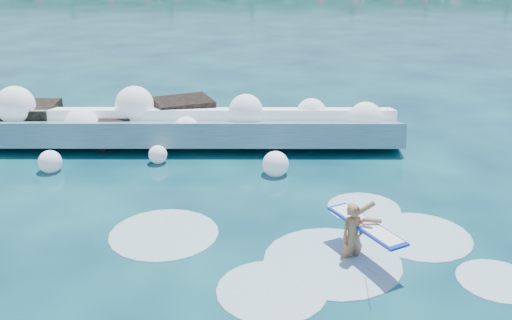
% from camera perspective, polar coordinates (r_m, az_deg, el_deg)
% --- Properties ---
extents(ground, '(200.00, 200.00, 0.00)m').
position_cam_1_polar(ground, '(13.58, -6.42, -7.80)').
color(ground, '#072239').
rests_on(ground, ground).
extents(breaking_wave, '(16.04, 2.59, 1.38)m').
position_cam_1_polar(breaking_wave, '(19.74, -9.38, 3.02)').
color(breaking_wave, teal).
rests_on(breaking_wave, ground).
extents(rock_cluster, '(8.13, 3.39, 1.39)m').
position_cam_1_polar(rock_cluster, '(21.15, -15.69, 3.63)').
color(rock_cluster, black).
rests_on(rock_cluster, ground).
extents(surfer_with_board, '(1.48, 2.78, 1.59)m').
position_cam_1_polar(surfer_with_board, '(12.61, 9.93, -7.39)').
color(surfer_with_board, '#9C6E48').
rests_on(surfer_with_board, ground).
extents(wave_spray, '(15.05, 4.49, 1.97)m').
position_cam_1_polar(wave_spray, '(19.61, -10.57, 4.22)').
color(wave_spray, white).
rests_on(wave_spray, ground).
extents(surf_foam, '(9.35, 5.85, 0.15)m').
position_cam_1_polar(surf_foam, '(13.12, 5.80, -8.91)').
color(surf_foam, silver).
rests_on(surf_foam, ground).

